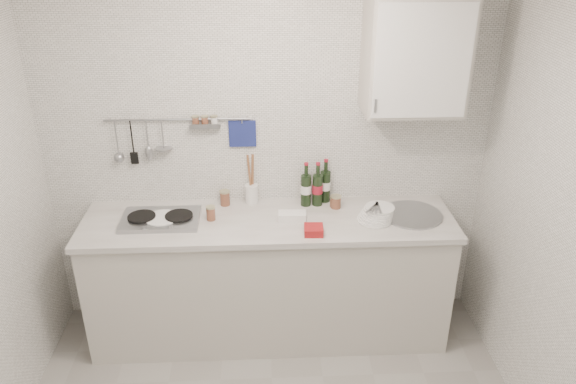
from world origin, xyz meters
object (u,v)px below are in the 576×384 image
object	(u,v)px
plate_stack_hob	(161,220)
wine_bottles	(316,183)
utensil_crock	(252,191)
plate_stack_sink	(377,214)
wall_cabinet	(415,56)

from	to	relation	value
plate_stack_hob	wine_bottles	distance (m)	1.06
plate_stack_hob	utensil_crock	xyz separation A→B (m)	(0.58, 0.26, 0.07)
wine_bottles	plate_stack_sink	bearing A→B (deg)	-34.08
plate_stack_hob	wine_bottles	xyz separation A→B (m)	(1.03, 0.22, 0.14)
wine_bottles	utensil_crock	world-z (taller)	utensil_crock
wine_bottles	utensil_crock	distance (m)	0.45
plate_stack_sink	utensil_crock	xyz separation A→B (m)	(-0.82, 0.29, 0.04)
plate_stack_hob	wine_bottles	size ratio (longest dim) A/B	0.76
utensil_crock	wine_bottles	bearing A→B (deg)	-4.50
plate_stack_hob	utensil_crock	size ratio (longest dim) A/B	0.64
wall_cabinet	wine_bottles	size ratio (longest dim) A/B	2.26
plate_stack_hob	wine_bottles	world-z (taller)	wine_bottles
plate_stack_hob	plate_stack_sink	bearing A→B (deg)	-1.27
wall_cabinet	plate_stack_sink	bearing A→B (deg)	-139.59
wine_bottles	wall_cabinet	bearing A→B (deg)	-8.71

